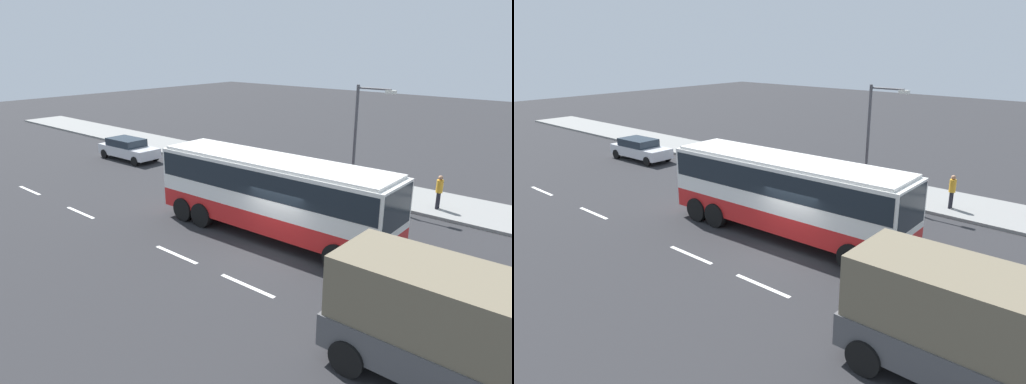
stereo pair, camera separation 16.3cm
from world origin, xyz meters
The scene contains 8 objects.
ground_plane centered at (0.00, 0.00, 0.00)m, with size 120.00×120.00×0.00m, color #28282B.
sidewalk_curb centered at (0.00, 9.72, 0.07)m, with size 80.00×4.00×0.15m, color gray.
lane_centreline centered at (-0.33, -2.79, 0.00)m, with size 34.58×0.16×0.01m.
coach_bus centered at (-1.19, 1.18, 2.11)m, with size 10.99×2.93×3.40m.
cargo_truck centered at (8.45, -3.30, 1.62)m, with size 7.53×2.65×3.02m.
car_silver_hatch centered at (-17.48, 5.16, 0.80)m, with size 4.86×2.06×1.49m.
pedestrian_at_crossing centered at (3.08, 8.80, 1.12)m, with size 0.32×0.32×1.69m.
street_lamp centered at (-1.02, 8.11, 3.57)m, with size 2.10×0.24×5.77m.
Camera 1 is at (10.47, -13.32, 7.94)m, focal length 32.73 mm.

